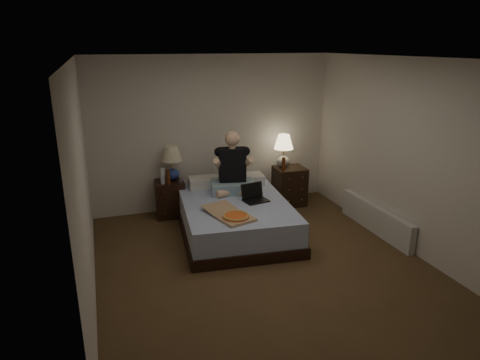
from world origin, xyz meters
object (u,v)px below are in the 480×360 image
object	(u,v)px
nightstand_left	(170,199)
water_bottle	(163,176)
bed	(235,218)
person	(233,162)
beer_bottle_left	(168,177)
lamp_right	(283,151)
pizza_box	(236,217)
radiator	(375,219)
beer_bottle_right	(284,164)
nightstand_right	(289,186)
lamp_left	(172,163)
laptop	(256,193)
soda_can	(181,179)

from	to	relation	value
nightstand_left	water_bottle	xyz separation A→B (m)	(-0.11, -0.09, 0.41)
bed	person	bearing A→B (deg)	82.59
beer_bottle_left	nightstand_left	bearing A→B (deg)	76.44
nightstand_left	lamp_right	distance (m)	2.04
person	pizza_box	xyz separation A→B (m)	(-0.30, -1.05, -0.42)
nightstand_left	radiator	size ratio (longest dim) A/B	0.36
bed	radiator	bearing A→B (deg)	-11.41
bed	person	size ratio (longest dim) A/B	2.11
beer_bottle_right	pizza_box	xyz separation A→B (m)	(-1.28, -1.36, -0.23)
beer_bottle_right	person	distance (m)	1.05
nightstand_right	person	distance (m)	1.38
lamp_left	pizza_box	world-z (taller)	lamp_left
water_bottle	radiator	size ratio (longest dim) A/B	0.16
beer_bottle_right	radiator	world-z (taller)	beer_bottle_right
nightstand_left	pizza_box	distance (m)	1.72
laptop	pizza_box	size ratio (longest dim) A/B	0.45
bed	soda_can	bearing A→B (deg)	130.82
lamp_left	soda_can	distance (m)	0.29
nightstand_left	soda_can	bearing A→B (deg)	-27.95
beer_bottle_right	laptop	world-z (taller)	beer_bottle_right
nightstand_left	lamp_right	size ratio (longest dim) A/B	1.03
soda_can	radiator	bearing A→B (deg)	-29.94
soda_can	radiator	xyz separation A→B (m)	(2.57, -1.48, -0.43)
beer_bottle_right	person	size ratio (longest dim) A/B	0.25
lamp_left	soda_can	xyz separation A→B (m)	(0.10, -0.15, -0.23)
bed	water_bottle	bearing A→B (deg)	140.69
lamp_right	beer_bottle_left	bearing A→B (deg)	-176.93
lamp_left	person	world-z (taller)	person
person	laptop	world-z (taller)	person
nightstand_right	radiator	size ratio (longest dim) A/B	0.41
lamp_left	water_bottle	size ratio (longest dim) A/B	2.24
nightstand_right	water_bottle	size ratio (longest dim) A/B	2.60
water_bottle	laptop	world-z (taller)	water_bottle
lamp_left	water_bottle	distance (m)	0.27
radiator	lamp_left	bearing A→B (deg)	148.51
person	pizza_box	distance (m)	1.17
lamp_left	laptop	size ratio (longest dim) A/B	1.65
lamp_right	beer_bottle_left	distance (m)	1.99
nightstand_left	water_bottle	bearing A→B (deg)	-138.12
beer_bottle_right	laptop	size ratio (longest dim) A/B	0.68
pizza_box	radiator	size ratio (longest dim) A/B	0.47
lamp_left	beer_bottle_left	world-z (taller)	lamp_left
nightstand_left	nightstand_right	world-z (taller)	nightstand_right
nightstand_left	laptop	bearing A→B (deg)	-40.75
bed	beer_bottle_left	world-z (taller)	beer_bottle_left
water_bottle	lamp_left	bearing A→B (deg)	37.66
lamp_left	soda_can	bearing A→B (deg)	-58.02
soda_can	person	size ratio (longest dim) A/B	0.11
lamp_left	soda_can	world-z (taller)	lamp_left
beer_bottle_left	pizza_box	size ratio (longest dim) A/B	0.30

